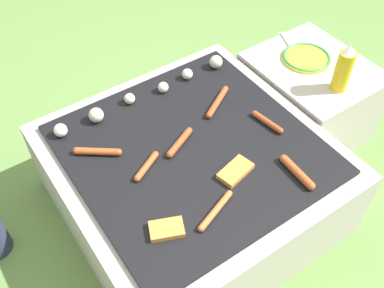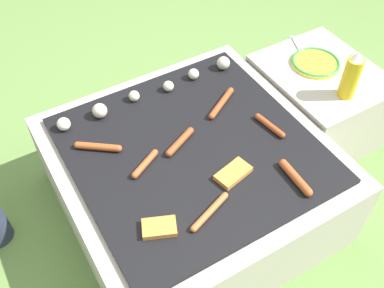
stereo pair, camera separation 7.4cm
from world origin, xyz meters
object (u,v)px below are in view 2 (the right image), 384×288
plate_colorful (316,63)px  fork_utensil (297,46)px  sausage_front_center (270,126)px  condiment_bottle (351,76)px

plate_colorful → fork_utensil: size_ratio=1.27×
plate_colorful → sausage_front_center: bearing=-152.9°
sausage_front_center → plate_colorful: 0.47m
plate_colorful → condiment_bottle: bearing=-98.2°
sausage_front_center → plate_colorful: bearing=27.1°
plate_colorful → condiment_bottle: condiment_bottle is taller
condiment_bottle → fork_utensil: bearing=83.0°
condiment_bottle → fork_utensil: size_ratio=1.26×
sausage_front_center → plate_colorful: size_ratio=0.69×
plate_colorful → fork_utensil: 0.14m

